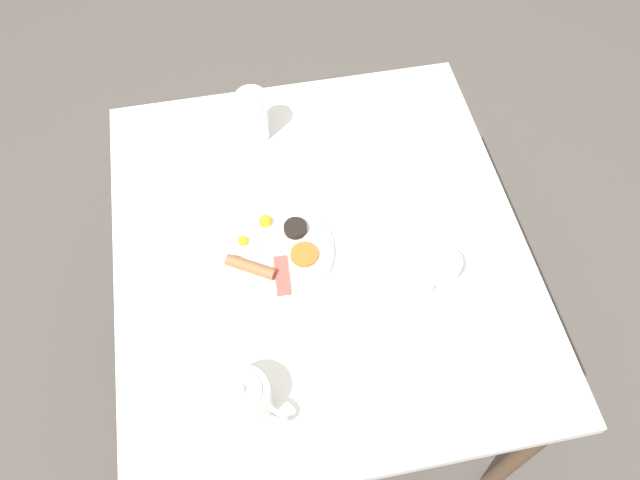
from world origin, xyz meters
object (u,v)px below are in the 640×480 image
object	(u,v)px
breakfast_plate	(273,250)
fork_by_plate	(394,200)
teacup_with_saucer_left	(441,268)
napkin_folded	(320,113)
water_glass_tall	(253,116)
teapot_near	(244,400)
spoon_for_tea	(416,96)
knife_by_plate	(166,216)

from	to	relation	value
breakfast_plate	fork_by_plate	xyz separation A→B (m)	(0.09, -0.31, -0.01)
teacup_with_saucer_left	napkin_folded	world-z (taller)	teacup_with_saucer_left
teacup_with_saucer_left	water_glass_tall	distance (m)	0.60
teapot_near	breakfast_plate	bearing A→B (deg)	-71.32
breakfast_plate	napkin_folded	bearing A→B (deg)	-25.05
teacup_with_saucer_left	napkin_folded	bearing A→B (deg)	17.96
teacup_with_saucer_left	water_glass_tall	size ratio (longest dim) A/B	1.01
napkin_folded	spoon_for_tea	distance (m)	0.27
spoon_for_tea	fork_by_plate	bearing A→B (deg)	155.80
fork_by_plate	water_glass_tall	bearing A→B (deg)	48.12
breakfast_plate	water_glass_tall	bearing A→B (deg)	-1.36
water_glass_tall	knife_by_plate	size ratio (longest dim) A/B	0.83
spoon_for_tea	breakfast_plate	bearing A→B (deg)	132.19
breakfast_plate	napkin_folded	distance (m)	0.44
teapot_near	fork_by_plate	xyz separation A→B (m)	(0.43, -0.42, -0.05)
breakfast_plate	teapot_near	size ratio (longest dim) A/B	1.68
fork_by_plate	knife_by_plate	world-z (taller)	same
teacup_with_saucer_left	water_glass_tall	bearing A→B (deg)	35.73
napkin_folded	spoon_for_tea	xyz separation A→B (m)	(0.01, -0.27, -0.00)
teapot_near	water_glass_tall	bearing A→B (deg)	-63.39
teapot_near	knife_by_plate	xyz separation A→B (m)	(0.49, 0.13, -0.05)
teapot_near	teacup_with_saucer_left	bearing A→B (deg)	-119.12
teapot_near	knife_by_plate	world-z (taller)	teapot_near
teapot_near	fork_by_plate	world-z (taller)	teapot_near
teacup_with_saucer_left	knife_by_plate	xyz separation A→B (m)	(0.28, 0.59, -0.02)
napkin_folded	knife_by_plate	size ratio (longest dim) A/B	0.90
teapot_near	teacup_with_saucer_left	size ratio (longest dim) A/B	1.14
breakfast_plate	teacup_with_saucer_left	distance (m)	0.38
breakfast_plate	teapot_near	bearing A→B (deg)	162.67
water_glass_tall	fork_by_plate	size ratio (longest dim) A/B	0.84
teacup_with_saucer_left	napkin_folded	xyz separation A→B (m)	(0.53, 0.17, -0.02)
knife_by_plate	water_glass_tall	bearing A→B (deg)	-48.95
breakfast_plate	fork_by_plate	size ratio (longest dim) A/B	1.63
teapot_near	spoon_for_tea	distance (m)	0.95
breakfast_plate	water_glass_tall	size ratio (longest dim) A/B	1.93
breakfast_plate	knife_by_plate	xyz separation A→B (m)	(0.15, 0.24, -0.01)
water_glass_tall	spoon_for_tea	size ratio (longest dim) A/B	1.08
water_glass_tall	fork_by_plate	distance (m)	0.41
knife_by_plate	napkin_folded	bearing A→B (deg)	-58.90
breakfast_plate	knife_by_plate	distance (m)	0.28
teacup_with_saucer_left	spoon_for_tea	world-z (taller)	teacup_with_saucer_left
spoon_for_tea	teacup_with_saucer_left	bearing A→B (deg)	169.82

